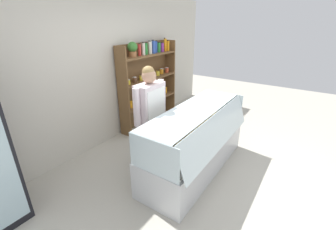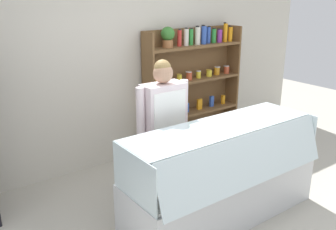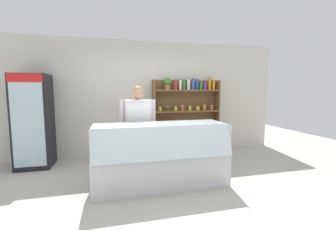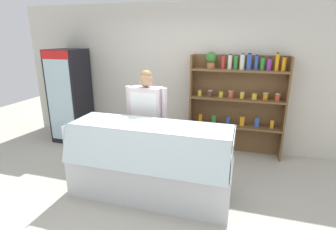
% 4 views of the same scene
% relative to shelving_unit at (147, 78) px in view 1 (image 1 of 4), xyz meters
% --- Properties ---
extents(ground_plane, '(12.00, 12.00, 0.00)m').
position_rel_shelving_unit_xyz_m(ground_plane, '(-1.00, -1.81, -1.04)').
color(ground_plane, '#B7B2A3').
extents(back_wall, '(6.80, 0.10, 2.70)m').
position_rel_shelving_unit_xyz_m(back_wall, '(-1.00, 0.19, 0.31)').
color(back_wall, beige).
rests_on(back_wall, ground).
extents(shelving_unit, '(1.65, 0.29, 1.85)m').
position_rel_shelving_unit_xyz_m(shelving_unit, '(0.00, 0.00, 0.00)').
color(shelving_unit, brown).
rests_on(shelving_unit, ground).
extents(deli_display_case, '(2.14, 0.81, 1.01)m').
position_rel_shelving_unit_xyz_m(deli_display_case, '(-1.00, -1.74, -0.73)').
color(deli_display_case, silver).
rests_on(deli_display_case, ground).
extents(shop_clerk, '(0.67, 0.25, 1.62)m').
position_rel_shelving_unit_xyz_m(shop_clerk, '(-1.29, -1.09, -0.08)').
color(shop_clerk, '#383D51').
rests_on(shop_clerk, ground).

